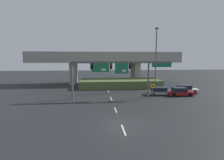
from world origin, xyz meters
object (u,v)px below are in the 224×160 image
Objects in this scene: parked_sedan_mid_right at (180,92)px; parked_sedan_far_right at (185,89)px; speed_limit_sign at (153,89)px; signal_gantry at (118,68)px; parked_sedan_near_right at (160,91)px; highway_light_pole_near at (156,57)px.

parked_sedan_far_right reaches higher than parked_sedan_mid_right.
parked_sedan_mid_right is 3.32m from parked_sedan_far_right.
parked_sedan_far_right is (7.81, 4.68, -0.95)m from speed_limit_sign.
signal_gantry reaches higher than parked_sedan_mid_right.
parked_sedan_far_right is (5.47, 1.58, 0.02)m from parked_sedan_near_right.
parked_sedan_far_right is at bearing -48.92° from highway_light_pole_near.
speed_limit_sign reaches higher than parked_sedan_far_right.
parked_sedan_far_right is (13.06, 3.53, -4.18)m from signal_gantry.
highway_light_pole_near is 2.67× the size of parked_sedan_near_right.
signal_gantry is 3.40× the size of parked_sedan_near_right.
parked_sedan_mid_right reaches higher than parked_sedan_near_right.
speed_limit_sign is at bearing -111.48° from highway_light_pole_near.
highway_light_pole_near is at bearing 68.52° from speed_limit_sign.
signal_gantry reaches higher than speed_limit_sign.
parked_sedan_near_right is 3.37m from parked_sedan_mid_right.
parked_sedan_mid_right is at bearing -11.63° from parked_sedan_near_right.
signal_gantry is 1.28× the size of highway_light_pole_near.
parked_sedan_far_right reaches higher than parked_sedan_near_right.
signal_gantry is at bearing -137.31° from highway_light_pole_near.
parked_sedan_mid_right is (10.84, 1.07, -4.18)m from signal_gantry.
highway_light_pole_near is at bearing 42.69° from signal_gantry.
parked_sedan_far_right is at bearing 19.71° from parked_sedan_near_right.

